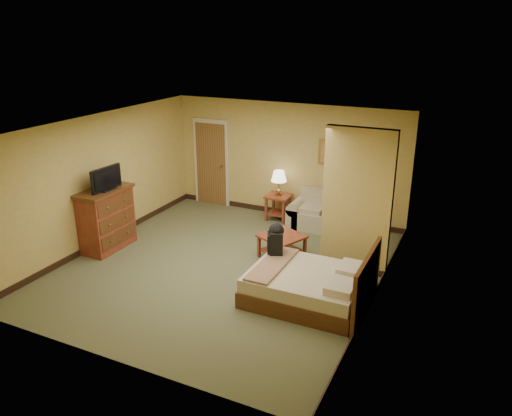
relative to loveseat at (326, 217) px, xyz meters
The scene contains 17 objects.
floor 2.81m from the loveseat, 113.38° to the right, with size 6.00×6.00×0.00m, color #565B3A.
ceiling 3.65m from the loveseat, 113.38° to the right, with size 6.00×6.00×0.00m, color white.
back_wall 1.58m from the loveseat, 158.79° to the left, with size 5.50×0.02×2.60m, color tan.
left_wall 4.75m from the loveseat, 146.36° to the right, with size 0.02×6.00×2.60m, color tan.
right_wall 3.22m from the loveseat, 57.46° to the right, with size 0.02×6.00×2.60m, color tan.
partition 2.21m from the loveseat, 57.70° to the right, with size 1.20×0.15×2.60m, color tan.
door 3.18m from the loveseat, behind, with size 0.94×0.16×2.10m.
baseboard 1.20m from the loveseat, 159.24° to the left, with size 5.50×0.02×0.12m, color black.
loveseat is the anchor object (origin of this frame).
side_table 1.16m from the loveseat, behind, with size 0.53×0.53×0.58m.
table_lamp 1.38m from the loveseat, behind, with size 0.34×0.34×0.57m.
coffee_table 1.77m from the loveseat, 100.08° to the right, with size 0.94×0.94×0.46m.
wall_picture 1.40m from the loveseat, 90.00° to the left, with size 0.73×0.04×0.57m.
dresser 4.56m from the loveseat, 142.05° to the right, with size 0.60×1.15×1.22m.
tv 4.62m from the loveseat, 141.26° to the right, with size 0.20×0.74×0.45m.
bed 3.10m from the loveseat, 76.66° to the right, with size 1.90×1.54×1.00m.
backpack 2.66m from the loveseat, 91.41° to the right, with size 0.33×0.39×0.57m.
Camera 1 is at (4.05, -7.17, 4.17)m, focal length 35.00 mm.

